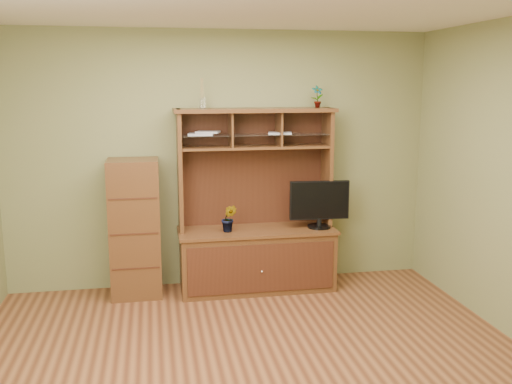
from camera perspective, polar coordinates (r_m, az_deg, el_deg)
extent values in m
cube|color=#542B18|center=(4.59, -0.10, -17.25)|extent=(4.50, 4.00, 0.02)
cube|color=white|center=(4.09, -0.12, 18.68)|extent=(4.50, 4.00, 0.02)
cube|color=olive|center=(6.09, -3.49, 3.24)|extent=(4.50, 0.02, 2.70)
cube|color=olive|center=(2.25, 9.20, -10.13)|extent=(4.50, 0.02, 2.70)
cube|color=#4F2D16|center=(6.07, 0.07, -6.83)|extent=(1.60, 0.55, 0.62)
cube|color=#37190F|center=(5.81, 0.58, -7.65)|extent=(1.50, 0.01, 0.50)
sphere|color=silver|center=(5.81, 0.60, -7.98)|extent=(0.02, 0.02, 0.02)
cube|color=#4F2D16|center=(5.98, 0.07, -3.86)|extent=(1.64, 0.59, 0.03)
cube|color=#4F2D16|center=(5.86, -7.63, 2.13)|extent=(0.04, 0.35, 1.25)
cube|color=#4F2D16|center=(6.14, 7.09, 2.53)|extent=(0.04, 0.35, 1.25)
cube|color=#37190F|center=(6.11, -0.38, 2.58)|extent=(1.52, 0.02, 1.25)
cube|color=#4F2D16|center=(5.89, -0.10, 8.18)|extent=(1.66, 0.40, 0.04)
cube|color=#4F2D16|center=(5.92, -0.10, 4.51)|extent=(1.52, 0.32, 0.02)
cube|color=#4F2D16|center=(5.87, -2.55, 6.26)|extent=(0.02, 0.31, 0.35)
cube|color=#4F2D16|center=(5.96, 2.31, 6.33)|extent=(0.02, 0.31, 0.35)
cube|color=silver|center=(5.90, -0.09, 5.75)|extent=(1.50, 0.27, 0.01)
cylinder|color=black|center=(6.07, 6.32, -3.44)|extent=(0.24, 0.24, 0.02)
cylinder|color=black|center=(6.06, 6.33, -2.98)|extent=(0.05, 0.05, 0.08)
cube|color=black|center=(6.01, 6.38, -0.82)|extent=(0.63, 0.08, 0.41)
imported|color=#305E20|center=(5.84, -2.72, -2.64)|extent=(0.19, 0.17, 0.28)
imported|color=#386F26|center=(6.04, 6.15, 9.47)|extent=(0.13, 0.09, 0.23)
cylinder|color=silver|center=(5.82, -5.40, 8.83)|extent=(0.06, 0.06, 0.11)
cylinder|color=#A38B51|center=(5.82, -5.43, 10.33)|extent=(0.04, 0.04, 0.20)
cube|color=#B0B0B5|center=(5.84, -5.52, 5.78)|extent=(0.28, 0.23, 0.02)
cube|color=#B0B0B5|center=(5.84, -4.83, 6.00)|extent=(0.27, 0.24, 0.02)
cube|color=#B0B0B5|center=(5.96, 2.41, 5.92)|extent=(0.28, 0.24, 0.02)
cube|color=#4F2D16|center=(5.92, -12.01, -3.56)|extent=(0.50, 0.45, 1.41)
cube|color=#37190F|center=(5.80, -11.93, -7.49)|extent=(0.46, 0.01, 0.02)
cube|color=#37190F|center=(5.70, -12.06, -4.13)|extent=(0.46, 0.01, 0.01)
cube|color=#37190F|center=(5.62, -12.20, -0.66)|extent=(0.46, 0.01, 0.02)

